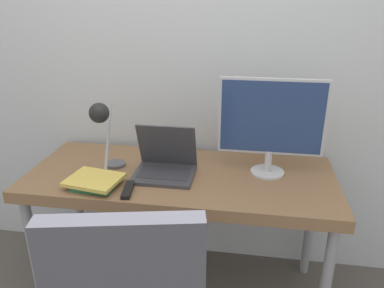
{
  "coord_description": "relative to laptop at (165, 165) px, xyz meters",
  "views": [
    {
      "loc": [
        0.33,
        -1.37,
        1.61
      ],
      "look_at": [
        0.07,
        0.29,
        0.93
      ],
      "focal_mm": 35.0,
      "sensor_mm": 36.0,
      "label": 1
    }
  ],
  "objects": [
    {
      "name": "laptop",
      "position": [
        0.0,
        0.0,
        0.0
      ],
      "size": [
        0.3,
        0.25,
        0.25
      ],
      "color": "#38383D",
      "rests_on": "desk"
    },
    {
      "name": "game_controller",
      "position": [
        -0.32,
        -0.19,
        -0.03
      ],
      "size": [
        0.15,
        0.1,
        0.04
      ],
      "color": "white",
      "rests_on": "desk"
    },
    {
      "name": "desk",
      "position": [
        0.08,
        0.02,
        -0.12
      ],
      "size": [
        1.57,
        0.65,
        0.75
      ],
      "color": "brown",
      "rests_on": "ground_plane"
    },
    {
      "name": "tv_remote",
      "position": [
        -0.13,
        -0.21,
        -0.04
      ],
      "size": [
        0.06,
        0.16,
        0.02
      ],
      "color": "black",
      "rests_on": "desk"
    },
    {
      "name": "wall_back",
      "position": [
        0.08,
        0.41,
        0.5
      ],
      "size": [
        8.0,
        0.05,
        2.6
      ],
      "color": "silver",
      "rests_on": "ground_plane"
    },
    {
      "name": "book_stack",
      "position": [
        -0.3,
        -0.19,
        -0.03
      ],
      "size": [
        0.27,
        0.24,
        0.04
      ],
      "color": "#286B47",
      "rests_on": "desk"
    },
    {
      "name": "desk_lamp",
      "position": [
        -0.29,
        -0.07,
        0.23
      ],
      "size": [
        0.11,
        0.25,
        0.39
      ],
      "color": "#4C4C51",
      "rests_on": "desk"
    },
    {
      "name": "monitor",
      "position": [
        0.52,
        0.09,
        0.23
      ],
      "size": [
        0.52,
        0.17,
        0.49
      ],
      "color": "#B7B7BC",
      "rests_on": "desk"
    }
  ]
}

